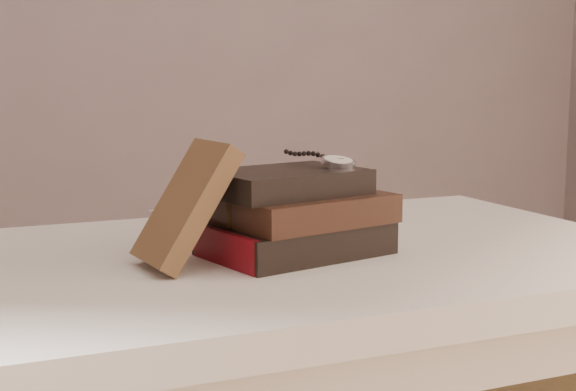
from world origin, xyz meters
name	(u,v)px	position (x,y,z in m)	size (l,w,h in m)	color
table	(272,321)	(0.00, 0.35, 0.66)	(1.00, 0.60, 0.75)	silver
book_stack	(296,215)	(0.02, 0.32, 0.80)	(0.24, 0.19, 0.11)	black
journal	(186,205)	(-0.12, 0.31, 0.82)	(0.02, 0.10, 0.16)	#462E1B
pocket_watch	(334,161)	(0.08, 0.33, 0.86)	(0.05, 0.15, 0.02)	silver
eyeglasses	(213,205)	(-0.07, 0.38, 0.81)	(0.11, 0.12, 0.04)	silver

